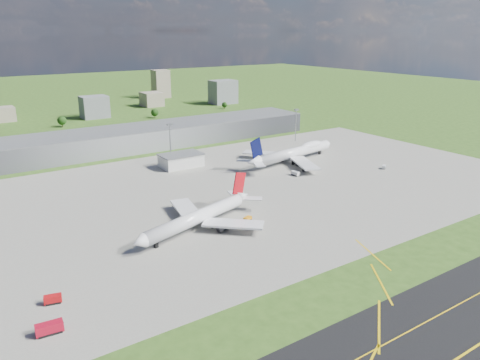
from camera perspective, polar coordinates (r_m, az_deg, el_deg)
ground at (r=348.02m, az=-12.40°, el=3.25°), size 1400.00×1400.00×0.00m
apron at (r=257.95m, az=-1.07°, el=-1.40°), size 360.00×190.00×0.08m
terminal at (r=359.96m, az=-13.38°, el=4.88°), size 300.00×42.00×15.00m
ops_building at (r=306.66m, az=-7.19°, el=2.36°), size 26.00×16.00×8.00m
mast_center at (r=316.52m, az=-8.53°, el=5.34°), size 3.50×2.00×25.90m
mast_east at (r=376.03m, az=6.84°, el=7.36°), size 3.50×2.00×25.90m
airliner_red_twin at (r=210.32m, az=-4.92°, el=-4.48°), size 70.83×53.96×19.91m
airliner_blue_quad at (r=318.23m, az=6.64°, el=3.33°), size 83.66×64.99×21.90m
fire_truck at (r=153.50m, az=-22.21°, el=-16.42°), size 8.02×3.67×3.46m
crash_tender at (r=167.81m, az=-21.84°, el=-13.37°), size 5.90×3.62×2.91m
tug_yellow at (r=218.46m, az=0.93°, el=-4.77°), size 4.47×3.39×1.94m
van_white_near at (r=287.66m, az=6.74°, el=0.78°), size 3.12×5.41×2.59m
van_white_far at (r=313.96m, az=17.13°, el=1.51°), size 4.52×3.99×2.20m
bldg_cw at (r=514.36m, az=-26.87°, el=7.16°), size 20.00×18.00×14.00m
bldg_c at (r=500.96m, az=-17.33°, el=8.50°), size 26.00×20.00×22.00m
bldg_ce at (r=565.82m, az=-10.71°, el=9.65°), size 22.00×24.00×16.00m
bldg_e at (r=575.56m, az=-2.08°, el=10.68°), size 30.00×22.00×28.00m
bldg_tall_e at (r=635.19m, az=-9.62°, el=11.48°), size 20.00×18.00×36.00m
tree_c at (r=463.01m, az=-20.89°, el=6.78°), size 8.10×8.10×9.90m
tree_e at (r=486.34m, az=-10.35°, el=8.09°), size 7.65×7.65×9.35m
tree_far_e at (r=536.94m, az=-1.90°, el=9.15°), size 6.30×6.30×7.70m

